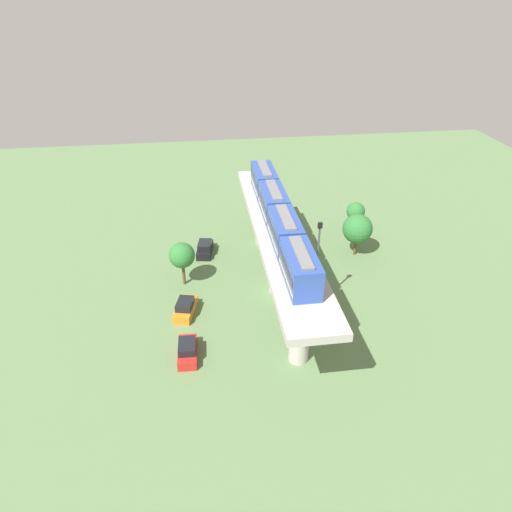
{
  "coord_description": "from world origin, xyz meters",
  "views": [
    {
      "loc": [
        8.55,
        43.75,
        31.59
      ],
      "look_at": [
        2.5,
        0.0,
        4.91
      ],
      "focal_mm": 32.29,
      "sensor_mm": 36.0,
      "label": 1
    }
  ],
  "objects_px": {
    "parked_car_red": "(188,350)",
    "train": "(279,216)",
    "parked_car_orange": "(185,308)",
    "signal_post": "(317,264)",
    "parked_car_black": "(205,249)",
    "tree_far_corner": "(357,229)",
    "tree_near_viaduct": "(182,256)",
    "tree_mid_lot": "(356,212)"
  },
  "relations": [
    {
      "from": "parked_car_orange",
      "to": "signal_post",
      "type": "bearing_deg",
      "value": -170.27
    },
    {
      "from": "tree_near_viaduct",
      "to": "signal_post",
      "type": "xyz_separation_m",
      "value": [
        -14.22,
        6.96,
        1.95
      ]
    },
    {
      "from": "parked_car_orange",
      "to": "signal_post",
      "type": "height_order",
      "value": "signal_post"
    },
    {
      "from": "parked_car_orange",
      "to": "tree_near_viaduct",
      "type": "xyz_separation_m",
      "value": [
        0.1,
        -5.85,
        3.22
      ]
    },
    {
      "from": "tree_near_viaduct",
      "to": "tree_mid_lot",
      "type": "height_order",
      "value": "tree_near_viaduct"
    },
    {
      "from": "parked_car_red",
      "to": "parked_car_orange",
      "type": "xyz_separation_m",
      "value": [
        0.16,
        -6.77,
        0.0
      ]
    },
    {
      "from": "tree_near_viaduct",
      "to": "tree_far_corner",
      "type": "relative_size",
      "value": 0.96
    },
    {
      "from": "tree_far_corner",
      "to": "signal_post",
      "type": "bearing_deg",
      "value": 52.58
    },
    {
      "from": "signal_post",
      "to": "parked_car_red",
      "type": "bearing_deg",
      "value": 22.08
    },
    {
      "from": "parked_car_black",
      "to": "tree_mid_lot",
      "type": "relative_size",
      "value": 0.98
    },
    {
      "from": "parked_car_red",
      "to": "tree_far_corner",
      "type": "bearing_deg",
      "value": -141.35
    },
    {
      "from": "parked_car_black",
      "to": "tree_mid_lot",
      "type": "bearing_deg",
      "value": -161.39
    },
    {
      "from": "parked_car_red",
      "to": "parked_car_black",
      "type": "bearing_deg",
      "value": -95.25
    },
    {
      "from": "tree_far_corner",
      "to": "tree_mid_lot",
      "type": "bearing_deg",
      "value": -106.92
    },
    {
      "from": "parked_car_red",
      "to": "parked_car_black",
      "type": "xyz_separation_m",
      "value": [
        -2.5,
        -19.47,
        0.0
      ]
    },
    {
      "from": "parked_car_red",
      "to": "tree_mid_lot",
      "type": "xyz_separation_m",
      "value": [
        -24.15,
        -22.72,
        2.48
      ]
    },
    {
      "from": "train",
      "to": "signal_post",
      "type": "relative_size",
      "value": 2.55
    },
    {
      "from": "parked_car_black",
      "to": "parked_car_orange",
      "type": "xyz_separation_m",
      "value": [
        2.66,
        12.7,
        0.0
      ]
    },
    {
      "from": "parked_car_red",
      "to": "signal_post",
      "type": "height_order",
      "value": "signal_post"
    },
    {
      "from": "signal_post",
      "to": "tree_far_corner",
      "type": "bearing_deg",
      "value": -127.42
    },
    {
      "from": "parked_car_red",
      "to": "signal_post",
      "type": "relative_size",
      "value": 0.4
    },
    {
      "from": "parked_car_black",
      "to": "signal_post",
      "type": "relative_size",
      "value": 0.41
    },
    {
      "from": "train",
      "to": "parked_car_red",
      "type": "height_order",
      "value": "train"
    },
    {
      "from": "parked_car_black",
      "to": "signal_post",
      "type": "distance_m",
      "value": 18.67
    },
    {
      "from": "parked_car_orange",
      "to": "tree_far_corner",
      "type": "bearing_deg",
      "value": -142.26
    },
    {
      "from": "train",
      "to": "tree_mid_lot",
      "type": "relative_size",
      "value": 6.02
    },
    {
      "from": "parked_car_red",
      "to": "tree_far_corner",
      "type": "height_order",
      "value": "tree_far_corner"
    },
    {
      "from": "tree_near_viaduct",
      "to": "tree_far_corner",
      "type": "bearing_deg",
      "value": -170.18
    },
    {
      "from": "parked_car_black",
      "to": "tree_near_viaduct",
      "type": "distance_m",
      "value": 8.06
    },
    {
      "from": "parked_car_red",
      "to": "tree_near_viaduct",
      "type": "bearing_deg",
      "value": -86.74
    },
    {
      "from": "tree_far_corner",
      "to": "parked_car_black",
      "type": "bearing_deg",
      "value": -8.49
    },
    {
      "from": "parked_car_red",
      "to": "signal_post",
      "type": "xyz_separation_m",
      "value": [
        -13.95,
        -5.66,
        5.17
      ]
    },
    {
      "from": "parked_car_orange",
      "to": "tree_mid_lot",
      "type": "height_order",
      "value": "tree_mid_lot"
    },
    {
      "from": "parked_car_black",
      "to": "parked_car_orange",
      "type": "distance_m",
      "value": 12.97
    },
    {
      "from": "parked_car_orange",
      "to": "train",
      "type": "bearing_deg",
      "value": -150.01
    },
    {
      "from": "parked_car_red",
      "to": "tree_near_viaduct",
      "type": "height_order",
      "value": "tree_near_viaduct"
    },
    {
      "from": "train",
      "to": "tree_far_corner",
      "type": "relative_size",
      "value": 4.76
    },
    {
      "from": "parked_car_orange",
      "to": "signal_post",
      "type": "xyz_separation_m",
      "value": [
        -14.11,
        1.11,
        5.17
      ]
    },
    {
      "from": "parked_car_black",
      "to": "tree_near_viaduct",
      "type": "height_order",
      "value": "tree_near_viaduct"
    },
    {
      "from": "parked_car_black",
      "to": "tree_far_corner",
      "type": "bearing_deg",
      "value": -178.41
    },
    {
      "from": "parked_car_red",
      "to": "train",
      "type": "bearing_deg",
      "value": -135.06
    },
    {
      "from": "train",
      "to": "parked_car_orange",
      "type": "relative_size",
      "value": 6.08
    }
  ]
}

